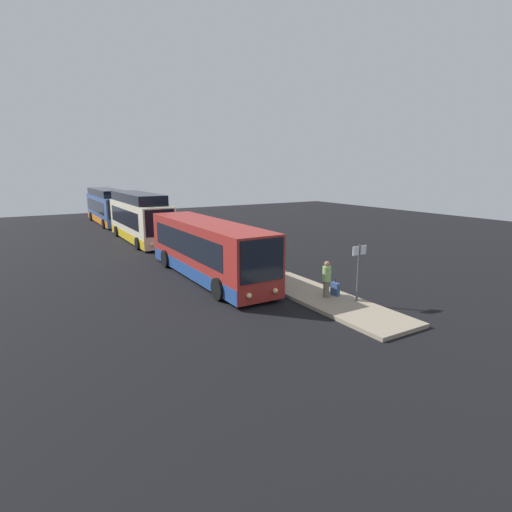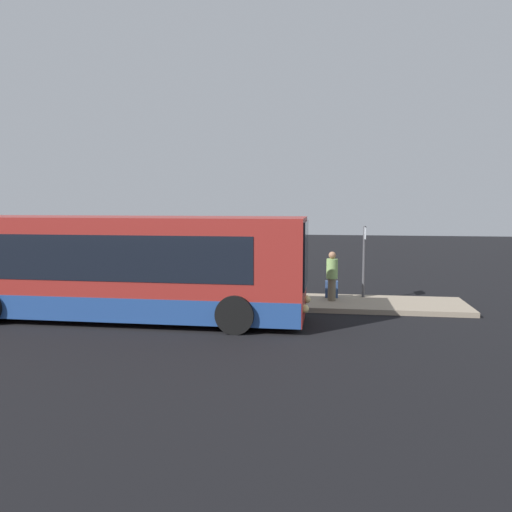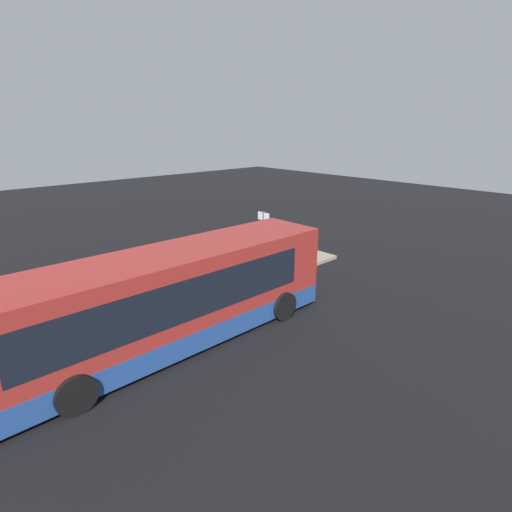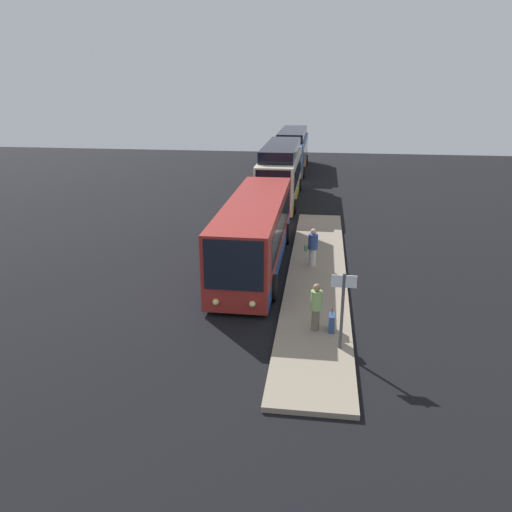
{
  "view_description": "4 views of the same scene",
  "coord_description": "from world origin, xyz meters",
  "px_view_note": "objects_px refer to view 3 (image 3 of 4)",
  "views": [
    {
      "loc": [
        18.78,
        -8.85,
        5.91
      ],
      "look_at": [
        3.19,
        0.56,
        1.93
      ],
      "focal_mm": 28.0,
      "sensor_mm": 36.0,
      "label": 1
    },
    {
      "loc": [
        5.32,
        -14.25,
        3.57
      ],
      "look_at": [
        3.19,
        0.56,
        1.93
      ],
      "focal_mm": 35.0,
      "sensor_mm": 36.0,
      "label": 2
    },
    {
      "loc": [
        -6.8,
        -10.29,
        6.83
      ],
      "look_at": [
        3.19,
        0.56,
        1.93
      ],
      "focal_mm": 28.0,
      "sensor_mm": 36.0,
      "label": 3
    },
    {
      "loc": [
        20.91,
        2.93,
        8.28
      ],
      "look_at": [
        3.19,
        0.56,
        1.93
      ],
      "focal_mm": 35.0,
      "sensor_mm": 36.0,
      "label": 4
    }
  ],
  "objects_px": {
    "suitcase": "(250,261)",
    "sign_post": "(263,230)",
    "passenger_boarding": "(258,251)",
    "passenger_waiting": "(138,287)",
    "bus_lead": "(170,300)"
  },
  "relations": [
    {
      "from": "passenger_waiting",
      "to": "sign_post",
      "type": "relative_size",
      "value": 0.69
    },
    {
      "from": "sign_post",
      "to": "suitcase",
      "type": "bearing_deg",
      "value": -166.58
    },
    {
      "from": "passenger_boarding",
      "to": "suitcase",
      "type": "xyz_separation_m",
      "value": [
        -0.0,
        0.55,
        -0.62
      ]
    },
    {
      "from": "passenger_waiting",
      "to": "sign_post",
      "type": "xyz_separation_m",
      "value": [
        7.42,
        1.09,
        0.67
      ]
    },
    {
      "from": "passenger_boarding",
      "to": "passenger_waiting",
      "type": "distance_m",
      "value": 6.3
    },
    {
      "from": "bus_lead",
      "to": "sign_post",
      "type": "height_order",
      "value": "bus_lead"
    },
    {
      "from": "suitcase",
      "to": "passenger_boarding",
      "type": "bearing_deg",
      "value": -89.95
    },
    {
      "from": "passenger_boarding",
      "to": "sign_post",
      "type": "xyz_separation_m",
      "value": [
        1.12,
        0.81,
        0.69
      ]
    },
    {
      "from": "passenger_boarding",
      "to": "suitcase",
      "type": "distance_m",
      "value": 0.82
    },
    {
      "from": "bus_lead",
      "to": "suitcase",
      "type": "height_order",
      "value": "bus_lead"
    },
    {
      "from": "suitcase",
      "to": "sign_post",
      "type": "xyz_separation_m",
      "value": [
        1.13,
        0.27,
        1.31
      ]
    },
    {
      "from": "suitcase",
      "to": "sign_post",
      "type": "height_order",
      "value": "sign_post"
    },
    {
      "from": "bus_lead",
      "to": "passenger_waiting",
      "type": "bearing_deg",
      "value": 84.99
    },
    {
      "from": "bus_lead",
      "to": "passenger_boarding",
      "type": "xyz_separation_m",
      "value": [
        6.53,
        2.95,
        -0.47
      ]
    },
    {
      "from": "passenger_boarding",
      "to": "passenger_waiting",
      "type": "height_order",
      "value": "passenger_waiting"
    }
  ]
}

